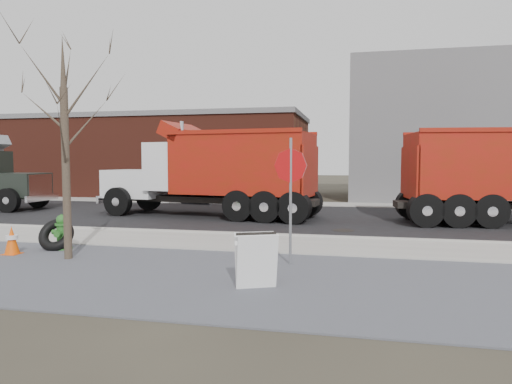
% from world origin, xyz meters
% --- Properties ---
extents(ground, '(120.00, 120.00, 0.00)m').
position_xyz_m(ground, '(0.00, 0.00, 0.00)').
color(ground, '#383328').
rests_on(ground, ground).
extents(gravel_verge, '(60.00, 5.00, 0.03)m').
position_xyz_m(gravel_verge, '(0.00, -3.50, 0.01)').
color(gravel_verge, gray).
rests_on(gravel_verge, ground).
extents(sidewalk, '(60.00, 2.50, 0.06)m').
position_xyz_m(sidewalk, '(0.00, 0.25, 0.03)').
color(sidewalk, '#9E9B93').
rests_on(sidewalk, ground).
extents(curb, '(60.00, 0.15, 0.11)m').
position_xyz_m(curb, '(0.00, 1.55, 0.06)').
color(curb, '#9E9B93').
rests_on(curb, ground).
extents(road, '(60.00, 9.40, 0.02)m').
position_xyz_m(road, '(0.00, 6.30, 0.01)').
color(road, black).
rests_on(road, ground).
extents(far_sidewalk, '(60.00, 2.00, 0.06)m').
position_xyz_m(far_sidewalk, '(0.00, 12.00, 0.03)').
color(far_sidewalk, '#9E9B93').
rests_on(far_sidewalk, ground).
extents(building_grey, '(12.00, 10.00, 8.00)m').
position_xyz_m(building_grey, '(9.00, 18.00, 4.00)').
color(building_grey, slate).
rests_on(building_grey, ground).
extents(building_brick, '(20.20, 8.20, 5.30)m').
position_xyz_m(building_brick, '(-10.00, 17.00, 2.65)').
color(building_brick, '#5E261A').
rests_on(building_brick, ground).
extents(bare_tree, '(3.20, 3.20, 5.20)m').
position_xyz_m(bare_tree, '(-3.20, -2.60, 3.30)').
color(bare_tree, '#382D23').
rests_on(bare_tree, ground).
extents(fire_hydrant, '(0.53, 0.51, 0.94)m').
position_xyz_m(fire_hydrant, '(-4.06, -1.61, 0.43)').
color(fire_hydrant, '#32772D').
rests_on(fire_hydrant, ground).
extents(truck_tire, '(1.01, 0.84, 0.90)m').
position_xyz_m(truck_tire, '(-4.19, -1.66, 0.40)').
color(truck_tire, black).
rests_on(truck_tire, ground).
extents(stop_sign, '(0.68, 0.41, 2.82)m').
position_xyz_m(stop_sign, '(1.97, -2.08, 1.92)').
color(stop_sign, gray).
rests_on(stop_sign, ground).
extents(sandwich_board, '(0.85, 0.71, 1.02)m').
position_xyz_m(sandwich_board, '(1.63, -4.06, 0.54)').
color(sandwich_board, white).
rests_on(sandwich_board, ground).
extents(traffic_cone_near, '(0.38, 0.38, 0.72)m').
position_xyz_m(traffic_cone_near, '(-4.87, -2.43, 0.36)').
color(traffic_cone_near, '#F75307').
rests_on(traffic_cone_near, ground).
extents(dump_truck_red_b, '(9.27, 3.64, 3.84)m').
position_xyz_m(dump_truck_red_b, '(-2.23, 5.92, 1.95)').
color(dump_truck_red_b, black).
rests_on(dump_truck_red_b, ground).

